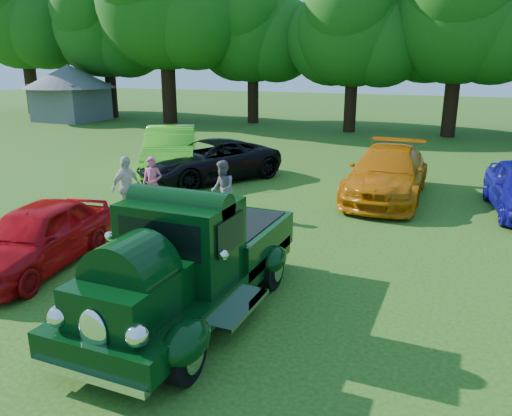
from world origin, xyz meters
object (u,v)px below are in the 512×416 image
at_px(back_car_lime, 171,150).
at_px(spectator_grey, 223,189).
at_px(red_convertible, 36,236).
at_px(spectator_pink, 153,184).
at_px(spectator_white, 126,187).
at_px(gazebo, 70,86).
at_px(back_car_orange, 387,173).
at_px(hero_pickup, 190,264).
at_px(back_car_black, 209,161).

height_order(back_car_lime, spectator_grey, back_car_lime).
distance_m(red_convertible, spectator_grey, 5.04).
distance_m(spectator_pink, spectator_white, 0.82).
bearing_deg(spectator_white, spectator_pink, -15.14).
distance_m(red_convertible, gazebo, 28.13).
height_order(spectator_pink, gazebo, gazebo).
bearing_deg(gazebo, red_convertible, -48.93).
bearing_deg(back_car_orange, back_car_lime, 174.67).
relative_size(hero_pickup, spectator_grey, 3.34).
bearing_deg(spectator_white, back_car_lime, 28.76).
xyz_separation_m(red_convertible, spectator_pink, (-0.12, 4.33, 0.11)).
distance_m(back_car_black, spectator_pink, 4.02).
relative_size(back_car_black, spectator_grey, 3.33).
bearing_deg(spectator_white, gazebo, 53.95).
relative_size(red_convertible, back_car_black, 0.76).
distance_m(spectator_pink, gazebo, 24.94).
xyz_separation_m(red_convertible, back_car_orange, (5.73, 8.40, 0.11)).
height_order(back_car_black, gazebo, gazebo).
bearing_deg(spectator_white, back_car_orange, -43.68).
bearing_deg(back_car_lime, spectator_white, -98.20).
xyz_separation_m(back_car_black, spectator_grey, (2.37, -3.67, 0.06)).
distance_m(back_car_black, spectator_grey, 4.37).
relative_size(hero_pickup, back_car_lime, 1.00).
bearing_deg(spectator_grey, red_convertible, -58.22).
bearing_deg(gazebo, spectator_pink, -42.58).
bearing_deg(back_car_black, spectator_pink, -55.78).
relative_size(spectator_pink, gazebo, 0.24).
relative_size(back_car_orange, spectator_pink, 3.45).
bearing_deg(spectator_pink, back_car_orange, 18.66).
relative_size(hero_pickup, back_car_orange, 0.96).
height_order(hero_pickup, red_convertible, hero_pickup).
bearing_deg(red_convertible, gazebo, 121.60).
distance_m(red_convertible, spectator_pink, 4.33).
xyz_separation_m(back_car_lime, spectator_grey, (4.39, -4.36, -0.08)).
bearing_deg(hero_pickup, gazebo, 135.93).
relative_size(hero_pickup, spectator_pink, 3.32).
xyz_separation_m(hero_pickup, back_car_lime, (-6.36, 9.47, -0.02)).
xyz_separation_m(hero_pickup, back_car_orange, (1.84, 8.85, -0.10)).
height_order(hero_pickup, spectator_white, hero_pickup).
height_order(red_convertible, back_car_black, back_car_black).
bearing_deg(back_car_lime, gazebo, 114.06).
relative_size(back_car_lime, back_car_black, 1.01).
xyz_separation_m(back_car_black, spectator_pink, (0.34, -4.00, 0.06)).
distance_m(red_convertible, back_car_orange, 10.17).
height_order(back_car_black, back_car_orange, back_car_orange).
bearing_deg(back_car_orange, gazebo, 151.15).
distance_m(spectator_grey, spectator_white, 2.60).
height_order(red_convertible, back_car_orange, back_car_orange).
distance_m(back_car_lime, back_car_orange, 8.23).
xyz_separation_m(hero_pickup, spectator_white, (-4.33, 4.02, -0.03)).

